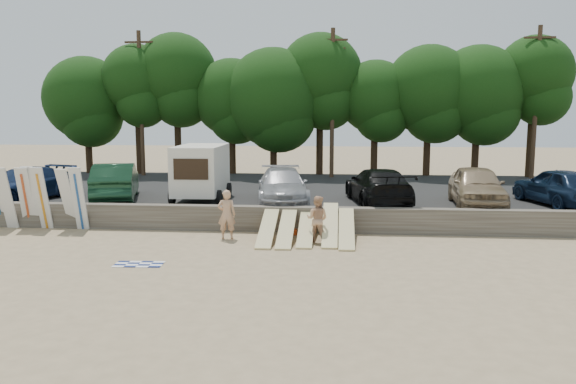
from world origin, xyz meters
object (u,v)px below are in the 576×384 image
object	(u,v)px
car_5	(559,186)
beachgoer_a	(227,214)
car_0	(23,184)
car_2	(283,186)
car_1	(116,181)
car_4	(477,186)
car_3	(378,186)
box_trailer	(201,170)
cooler	(329,231)
beachgoer_b	(317,219)

from	to	relation	value
car_5	beachgoer_a	world-z (taller)	car_5
car_0	beachgoer_a	world-z (taller)	car_0
car_2	car_5	bearing A→B (deg)	-5.36
car_1	car_5	xyz separation A→B (m)	(19.68, 0.12, -0.02)
car_4	car_5	distance (m)	3.60
car_3	car_5	world-z (taller)	car_5
car_0	box_trailer	bearing A→B (deg)	21.91
car_4	beachgoer_a	distance (m)	10.89
car_1	car_5	bearing A→B (deg)	163.31
car_1	box_trailer	bearing A→B (deg)	164.95
box_trailer	cooler	distance (m)	7.28
beachgoer_b	car_0	bearing A→B (deg)	-0.26
box_trailer	car_1	bearing A→B (deg)	-179.57
car_5	car_2	bearing A→B (deg)	-10.93
car_5	car_4	bearing A→B (deg)	-6.00
car_3	beachgoer_b	bearing A→B (deg)	52.27
car_5	cooler	world-z (taller)	car_5
car_0	beachgoer_b	distance (m)	14.23
car_0	beachgoer_a	xyz separation A→B (m)	(10.22, -3.99, -0.51)
box_trailer	car_1	size ratio (longest dim) A/B	0.79
box_trailer	cooler	size ratio (longest dim) A/B	10.54
car_1	beachgoer_a	xyz separation A→B (m)	(6.10, -4.59, -0.61)
car_4	car_5	world-z (taller)	car_4
car_2	beachgoer_b	distance (m)	4.70
car_4	cooler	distance (m)	7.19
beachgoer_b	car_3	bearing A→B (deg)	-101.41
car_3	beachgoer_a	xyz separation A→B (m)	(-5.85, -4.43, -0.56)
car_0	beachgoer_a	size ratio (longest dim) A/B	2.74
beachgoer_b	cooler	world-z (taller)	beachgoer_b
car_1	beachgoer_b	world-z (taller)	car_1
car_4	cooler	size ratio (longest dim) A/B	13.25
car_1	beachgoer_a	world-z (taller)	car_1
car_2	beachgoer_a	distance (m)	4.49
car_2	cooler	distance (m)	4.06
box_trailer	car_2	xyz separation A→B (m)	(3.78, -0.59, -0.64)
car_0	beachgoer_b	size ratio (longest dim) A/B	2.99
box_trailer	beachgoer_b	size ratio (longest dim) A/B	2.36
cooler	beachgoer_b	bearing A→B (deg)	-130.49
car_0	car_4	size ratio (longest dim) A/B	1.01
box_trailer	car_3	size ratio (longest dim) A/B	0.74
box_trailer	car_3	world-z (taller)	box_trailer
box_trailer	car_5	world-z (taller)	box_trailer
car_0	car_4	bearing A→B (deg)	17.36
beachgoer_a	beachgoer_b	bearing A→B (deg)	169.30
car_4	beachgoer_b	size ratio (longest dim) A/B	2.96
beachgoer_b	cooler	xyz separation A→B (m)	(0.41, 1.12, -0.69)
car_2	cooler	world-z (taller)	car_2
beachgoer_a	box_trailer	bearing A→B (deg)	-73.31
beachgoer_a	beachgoer_b	world-z (taller)	beachgoer_a
beachgoer_a	cooler	size ratio (longest dim) A/B	4.87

